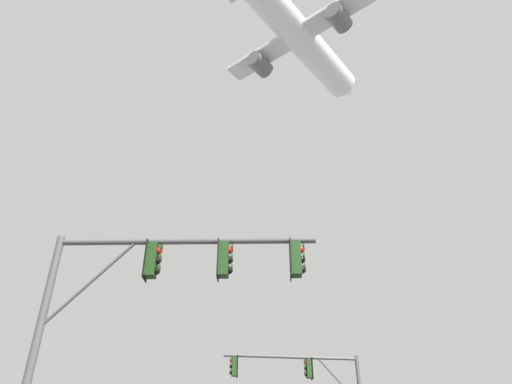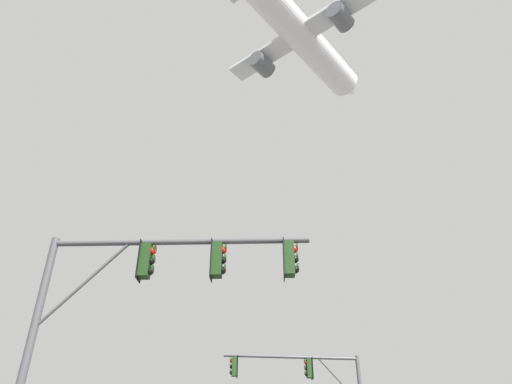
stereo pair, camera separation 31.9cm
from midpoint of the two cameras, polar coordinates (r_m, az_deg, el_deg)
The scene contains 2 objects.
signal_pole_near at distance 12.23m, azimuth -12.45°, elevation -11.74°, with size 6.81×0.69×6.75m.
airplane at distance 67.27m, azimuth 5.61°, elevation 18.22°, with size 21.63×24.38×7.92m.
Camera 2 is at (-0.38, -4.00, 1.24)m, focal length 33.12 mm.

